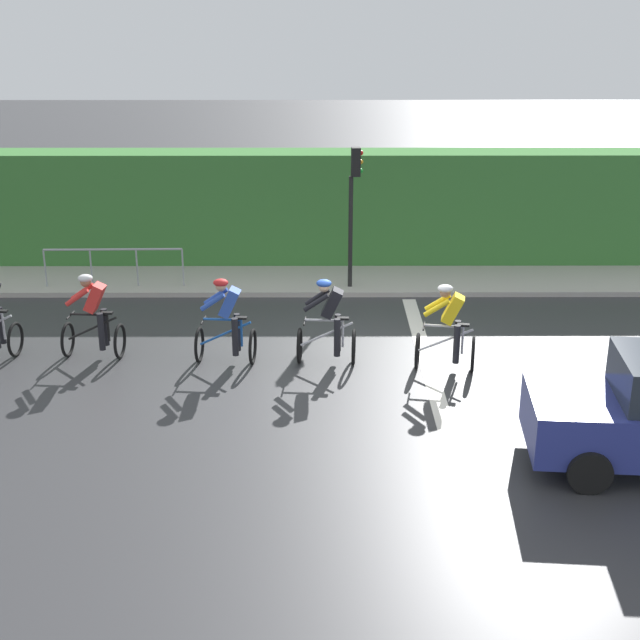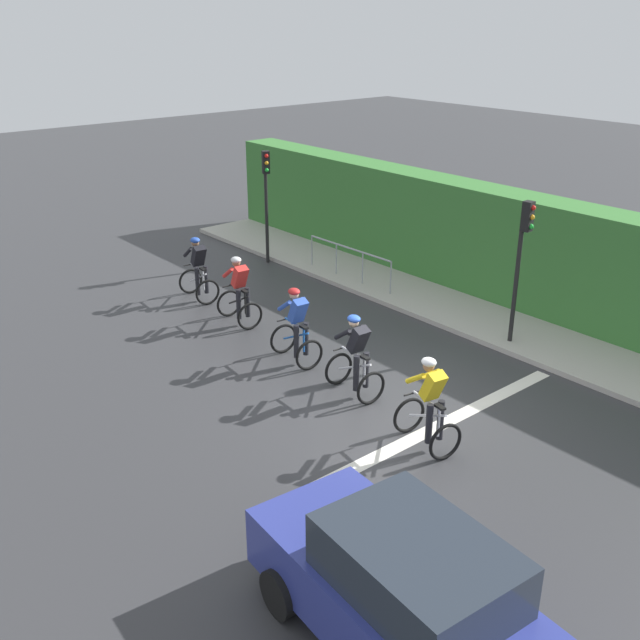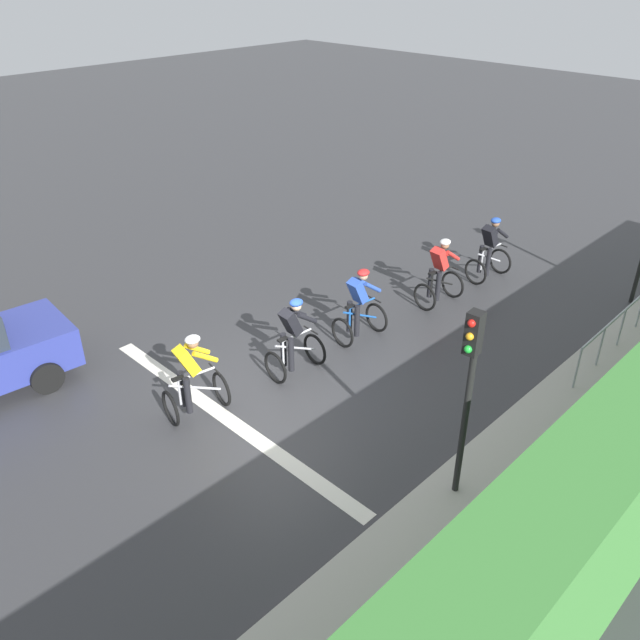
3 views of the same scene
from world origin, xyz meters
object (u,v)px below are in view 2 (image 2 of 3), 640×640
at_px(cyclist_fourth, 356,358).
at_px(pedestrian_railing_kerbside, 349,256).
at_px(cyclist_second, 239,292).
at_px(traffic_light_near_crossing, 522,252).
at_px(cyclist_lead, 199,270).
at_px(cyclist_mid, 297,328).
at_px(car_navy, 404,594).
at_px(cyclist_trailing, 430,406).
at_px(traffic_light_far_junction, 266,190).

height_order(cyclist_fourth, pedestrian_railing_kerbside, cyclist_fourth).
relative_size(cyclist_second, traffic_light_near_crossing, 0.50).
bearing_deg(cyclist_fourth, cyclist_lead, 86.27).
height_order(cyclist_second, traffic_light_near_crossing, traffic_light_near_crossing).
height_order(cyclist_second, pedestrian_railing_kerbside, cyclist_second).
bearing_deg(cyclist_fourth, cyclist_mid, 88.77).
xyz_separation_m(cyclist_mid, pedestrian_railing_kerbside, (4.24, 3.02, -0.02)).
bearing_deg(cyclist_lead, car_navy, -110.59).
xyz_separation_m(traffic_light_near_crossing, pedestrian_railing_kerbside, (0.04, 5.52, -1.45)).
distance_m(cyclist_mid, cyclist_trailing, 4.10).
bearing_deg(car_navy, cyclist_trailing, 38.34).
bearing_deg(car_navy, cyclist_fourth, 52.17).
bearing_deg(cyclist_mid, pedestrian_railing_kerbside, 35.39).
xyz_separation_m(cyclist_second, car_navy, (-4.21, -9.47, 0.08)).
height_order(cyclist_lead, cyclist_mid, same).
relative_size(cyclist_lead, traffic_light_near_crossing, 0.50).
bearing_deg(cyclist_fourth, traffic_light_near_crossing, -8.15).
height_order(cyclist_lead, pedestrian_railing_kerbside, cyclist_lead).
height_order(cyclist_second, cyclist_trailing, same).
relative_size(cyclist_second, cyclist_mid, 1.00).
xyz_separation_m(cyclist_fourth, pedestrian_railing_kerbside, (4.29, 4.91, -0.02)).
distance_m(cyclist_fourth, pedestrian_railing_kerbside, 6.52).
xyz_separation_m(cyclist_lead, cyclist_trailing, (-0.74, -8.66, 0.00)).
bearing_deg(pedestrian_railing_kerbside, car_navy, -129.48).
distance_m(cyclist_trailing, traffic_light_far_junction, 10.82).
xyz_separation_m(cyclist_mid, traffic_light_near_crossing, (4.20, -2.51, 1.43)).
bearing_deg(cyclist_mid, cyclist_fourth, -91.23).
distance_m(cyclist_mid, traffic_light_near_crossing, 5.10).
relative_size(cyclist_second, cyclist_trailing, 1.00).
relative_size(cyclist_mid, pedestrian_railing_kerbside, 0.52).
xyz_separation_m(cyclist_lead, traffic_light_far_junction, (3.19, 1.32, 1.43)).
bearing_deg(traffic_light_far_junction, car_navy, -120.38).
height_order(traffic_light_near_crossing, traffic_light_far_junction, same).
height_order(cyclist_trailing, traffic_light_far_junction, traffic_light_far_junction).
xyz_separation_m(cyclist_trailing, car_navy, (-3.57, -2.83, 0.08)).
bearing_deg(cyclist_lead, traffic_light_near_crossing, -61.64).
bearing_deg(cyclist_second, cyclist_trailing, -95.48).
bearing_deg(traffic_light_far_junction, cyclist_mid, -121.22).
relative_size(car_navy, traffic_light_far_junction, 1.27).
bearing_deg(traffic_light_near_crossing, cyclist_lead, 118.36).
bearing_deg(traffic_light_far_junction, cyclist_second, -134.64).
distance_m(cyclist_fourth, cyclist_trailing, 2.21).
xyz_separation_m(cyclist_second, cyclist_fourth, (-0.32, -4.45, 0.00)).
xyz_separation_m(car_navy, traffic_light_near_crossing, (8.14, 4.41, 1.35)).
relative_size(traffic_light_far_junction, pedestrian_railing_kerbside, 1.04).
height_order(cyclist_trailing, car_navy, car_navy).
relative_size(cyclist_mid, cyclist_fourth, 1.00).
xyz_separation_m(cyclist_fourth, traffic_light_near_crossing, (4.24, -0.61, 1.43)).
bearing_deg(cyclist_mid, cyclist_lead, 85.24).
height_order(car_navy, traffic_light_near_crossing, traffic_light_near_crossing).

